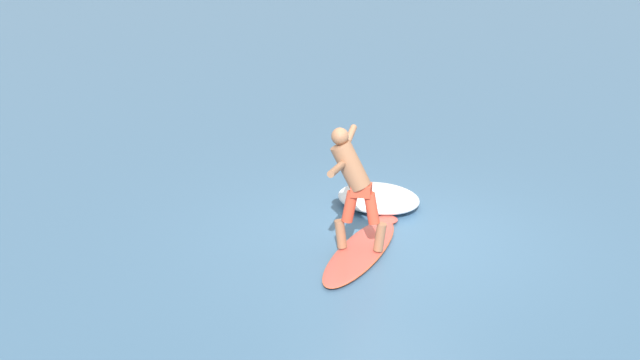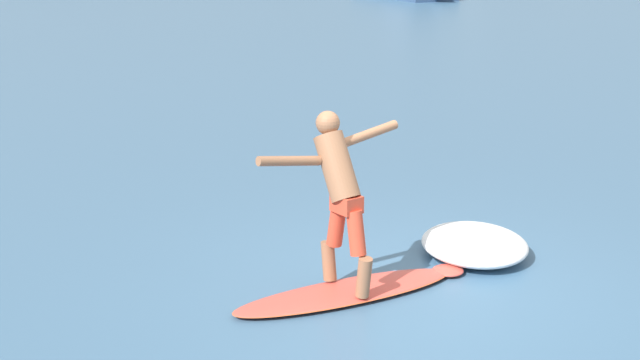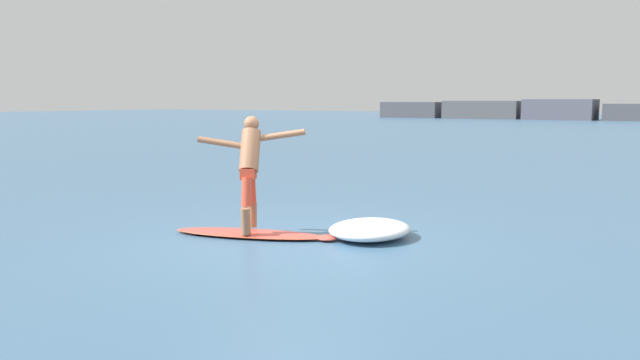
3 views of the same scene
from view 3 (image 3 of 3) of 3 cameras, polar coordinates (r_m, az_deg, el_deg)
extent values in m
plane|color=#406688|center=(8.79, -3.00, -5.61)|extent=(200.00, 200.00, 0.00)
cube|color=#4C4C53|center=(74.46, 8.34, 6.37)|extent=(6.78, 3.14, 1.82)
cube|color=#555558|center=(71.81, 14.52, 6.24)|extent=(8.22, 3.64, 1.95)
cube|color=#52515C|center=(70.05, 21.09, 6.03)|extent=(7.19, 4.43, 2.12)
ellipsoid|color=#D84F41|center=(9.15, -6.47, -4.87)|extent=(2.36, 1.16, 0.08)
ellipsoid|color=#D84F41|center=(8.81, 0.66, -5.30)|extent=(0.39, 0.39, 0.07)
ellipsoid|color=#DB5B2D|center=(9.15, -6.47, -4.87)|extent=(2.37, 1.18, 0.04)
cone|color=black|center=(9.55, -11.74, -5.11)|extent=(0.06, 0.06, 0.14)
cone|color=black|center=(9.34, -11.29, -5.37)|extent=(0.06, 0.06, 0.14)
cone|color=black|center=(9.62, -10.46, -4.98)|extent=(0.06, 0.06, 0.14)
cylinder|color=#9A6445|center=(9.36, -6.19, -3.15)|extent=(0.19, 0.21, 0.39)
cylinder|color=#D8452D|center=(9.18, -6.36, -0.84)|extent=(0.23, 0.26, 0.43)
cylinder|color=#9A6445|center=(8.85, -6.81, -3.76)|extent=(0.19, 0.21, 0.39)
cylinder|color=#D8452D|center=(8.90, -6.70, -1.10)|extent=(0.23, 0.26, 0.43)
cube|color=#D8452D|center=(9.01, -6.55, 0.58)|extent=(0.29, 0.32, 0.16)
cylinder|color=#9A6445|center=(9.12, -6.41, 2.66)|extent=(0.48, 0.60, 0.68)
sphere|color=#9A6445|center=(9.23, -6.28, 5.14)|extent=(0.22, 0.22, 0.22)
cylinder|color=#9A6445|center=(9.30, -9.15, 3.40)|extent=(0.64, 0.36, 0.20)
cylinder|color=#9A6445|center=(9.12, -3.42, 4.13)|extent=(0.64, 0.37, 0.20)
ellipsoid|color=white|center=(8.97, 4.58, -4.52)|extent=(1.25, 1.43, 0.26)
camera|label=1|loc=(14.58, -56.97, 16.15)|focal=50.00mm
camera|label=2|loc=(7.31, -64.52, 14.61)|focal=50.00mm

